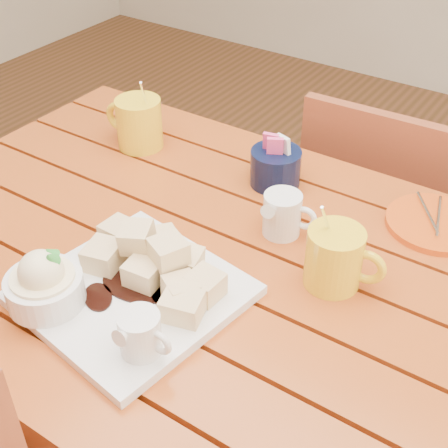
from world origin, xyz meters
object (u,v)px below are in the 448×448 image
Objects in this scene: coffee_mug_right at (336,258)px; orange_saucer at (436,224)px; coffee_mug_left at (138,122)px; table at (210,301)px; chair_far at (385,234)px; dessert_plate at (115,285)px.

orange_saucer is (0.09, 0.23, -0.04)m from coffee_mug_right.
coffee_mug_right is 0.25m from orange_saucer.
coffee_mug_left is at bearing -173.70° from orange_saucer.
table is at bearing -174.17° from coffee_mug_right.
coffee_mug_left is (-0.33, 0.22, 0.16)m from table.
coffee_mug_right is 0.85× the size of orange_saucer.
coffee_mug_right is (0.53, -0.17, -0.00)m from coffee_mug_left.
coffee_mug_left reaches higher than chair_far.
coffee_mug_left is 1.07× the size of coffee_mug_right.
dessert_plate is at bearing -147.61° from coffee_mug_right.
dessert_plate is at bearing -126.91° from orange_saucer.
dessert_plate is (-0.05, -0.17, 0.14)m from table.
table is 3.64× the size of dessert_plate.
dessert_plate is at bearing -107.41° from table.
coffee_mug_left reaches higher than table.
table is 8.18× the size of coffee_mug_right.
chair_far is at bearing 119.27° from orange_saucer.
dessert_plate is 2.25× the size of coffee_mug_right.
coffee_mug_right is at bearing 96.73° from chair_far.
coffee_mug_right is at bearing 40.89° from dessert_plate.
table is 0.43m from coffee_mug_left.
orange_saucer is 0.21× the size of chair_far.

